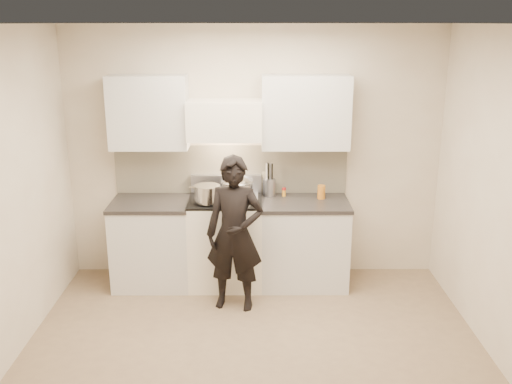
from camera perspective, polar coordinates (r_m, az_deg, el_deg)
ground_plane at (r=5.03m, az=-0.19°, el=-15.98°), size 4.00×4.00×0.00m
room_shell at (r=4.74m, az=-0.91°, el=3.05°), size 4.04×3.54×2.70m
stove at (r=6.10m, az=-3.02°, el=-4.92°), size 0.76×0.65×0.96m
counter_right at (r=6.12m, az=4.80°, el=-5.02°), size 0.92×0.67×0.92m
counter_left at (r=6.19m, az=-10.28°, el=-4.97°), size 0.82×0.67×0.92m
wok at (r=6.04m, az=-1.90°, el=0.69°), size 0.35×0.43×0.28m
stock_pot at (r=5.78m, az=-4.88°, el=-0.17°), size 0.37×0.29×0.17m
utensil_crock at (r=6.09m, az=1.33°, el=0.61°), size 0.13×0.13×0.36m
spice_jar at (r=6.10m, az=2.81°, el=0.01°), size 0.04×0.04×0.09m
oil_glass at (r=6.05m, az=6.55°, el=0.00°), size 0.08×0.08×0.14m
person at (r=5.48m, az=-2.14°, el=-4.22°), size 0.61×0.45×1.52m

